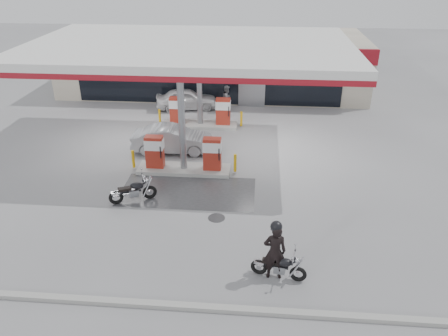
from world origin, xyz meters
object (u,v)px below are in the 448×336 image
object	(u,v)px
sedan_white	(186,99)
biker_main	(275,252)
pump_island_far	(200,115)
parked_car_left	(127,86)
attendant	(227,99)
pump_island_near	(184,158)
hatchback_silver	(173,139)
main_motorcycle	(280,267)
parked_motorcycle	(134,191)

from	to	relation	value
sedan_white	biker_main	bearing A→B (deg)	-172.23
pump_island_far	parked_car_left	world-z (taller)	pump_island_far
attendant	biker_main	bearing A→B (deg)	-155.66
biker_main	sedan_white	bearing A→B (deg)	-74.99
pump_island_near	parked_car_left	world-z (taller)	pump_island_near
sedan_white	hatchback_silver	distance (m)	6.84
pump_island_near	biker_main	xyz separation A→B (m)	(4.24, -7.32, 0.32)
main_motorcycle	parked_motorcycle	xyz separation A→B (m)	(-6.10, 4.38, 0.04)
sedan_white	attendant	world-z (taller)	attendant
biker_main	parked_car_left	xyz separation A→B (m)	(-10.53, 19.32, -0.48)
sedan_white	parked_car_left	distance (m)	5.78
biker_main	pump_island_far	bearing A→B (deg)	-76.15
main_motorcycle	biker_main	world-z (taller)	biker_main
main_motorcycle	attendant	size ratio (longest dim) A/B	1.07
parked_car_left	pump_island_far	bearing A→B (deg)	-147.21
pump_island_near	main_motorcycle	distance (m)	8.59
parked_motorcycle	parked_car_left	bearing A→B (deg)	83.66
hatchback_silver	parked_car_left	xyz separation A→B (m)	(-5.33, 9.80, -0.15)
parked_car_left	hatchback_silver	bearing A→B (deg)	-165.02
pump_island_near	pump_island_far	size ratio (longest dim) A/B	1.00
main_motorcycle	parked_motorcycle	distance (m)	7.51
parked_motorcycle	attendant	bearing A→B (deg)	51.83
main_motorcycle	parked_car_left	bearing A→B (deg)	129.74
attendant	pump_island_far	bearing A→B (deg)	167.56
parked_car_left	biker_main	bearing A→B (deg)	-164.96
attendant	hatchback_silver	xyz separation A→B (m)	(-2.38, -6.60, -0.17)
hatchback_silver	parked_car_left	size ratio (longest dim) A/B	1.13
parked_motorcycle	parked_car_left	distance (m)	15.67
pump_island_near	biker_main	distance (m)	8.47
pump_island_far	main_motorcycle	world-z (taller)	pump_island_far
main_motorcycle	attendant	distance (m)	16.44
pump_island_far	main_motorcycle	size ratio (longest dim) A/B	2.76
pump_island_far	attendant	distance (m)	3.14
parked_motorcycle	hatchback_silver	size ratio (longest dim) A/B	0.46
biker_main	attendant	xyz separation A→B (m)	(-2.82, 16.12, -0.15)
pump_island_near	main_motorcycle	size ratio (longest dim) A/B	2.76
attendant	parked_car_left	xyz separation A→B (m)	(-7.70, 3.20, -0.32)
biker_main	parked_motorcycle	bearing A→B (deg)	-40.11
parked_motorcycle	parked_car_left	xyz separation A→B (m)	(-4.62, 14.98, 0.08)
pump_island_far	parked_motorcycle	size ratio (longest dim) A/B	2.64
hatchback_silver	parked_car_left	distance (m)	11.15
pump_island_far	biker_main	size ratio (longest dim) A/B	2.51
main_motorcycle	hatchback_silver	bearing A→B (deg)	130.20
pump_island_far	main_motorcycle	distance (m)	14.07
pump_island_far	parked_motorcycle	world-z (taller)	pump_island_far
parked_car_left	attendant	bearing A→B (deg)	-126.10
parked_motorcycle	main_motorcycle	bearing A→B (deg)	-59.13
biker_main	parked_motorcycle	distance (m)	7.36
sedan_white	attendant	bearing A→B (deg)	-105.74
biker_main	hatchback_silver	size ratio (longest dim) A/B	0.48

